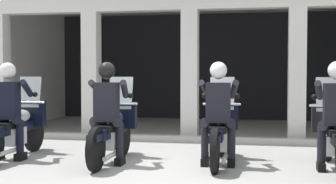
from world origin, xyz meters
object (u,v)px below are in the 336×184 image
at_px(motorcycle_far_left, 18,127).
at_px(motorcycle_center_right, 220,131).
at_px(police_officer_far_left, 9,102).
at_px(motorcycle_far_right, 333,134).
at_px(motorcycle_center_left, 113,130).
at_px(police_officer_center_right, 218,104).
at_px(police_officer_center_left, 107,104).
at_px(police_officer_far_right, 336,106).

height_order(motorcycle_far_left, motorcycle_center_right, same).
distance_m(police_officer_far_left, motorcycle_far_right, 5.11).
relative_size(motorcycle_center_left, motorcycle_far_right, 1.00).
bearing_deg(police_officer_far_left, police_officer_center_right, -1.21).
relative_size(police_officer_center_left, police_officer_center_right, 1.00).
relative_size(motorcycle_center_right, police_officer_far_right, 1.29).
bearing_deg(motorcycle_center_right, police_officer_center_right, -88.30).
bearing_deg(motorcycle_center_right, motorcycle_far_right, -0.60).
xyz_separation_m(police_officer_center_left, police_officer_center_right, (1.69, 0.20, 0.00)).
bearing_deg(police_officer_center_right, police_officer_center_left, -171.29).
xyz_separation_m(motorcycle_far_left, police_officer_center_left, (1.69, -0.35, 0.44)).
bearing_deg(motorcycle_center_left, police_officer_center_right, -5.19).
distance_m(motorcycle_far_left, motorcycle_far_right, 5.07).
height_order(motorcycle_far_left, motorcycle_far_right, same).
relative_size(motorcycle_far_left, police_officer_far_right, 1.29).
distance_m(police_officer_center_left, motorcycle_far_right, 3.44).
bearing_deg(motorcycle_center_left, police_officer_far_right, -5.06).
bearing_deg(police_officer_center_right, motorcycle_far_right, 8.96).
xyz_separation_m(motorcycle_far_left, motorcycle_center_right, (3.38, 0.13, 0.00)).
bearing_deg(motorcycle_center_right, motorcycle_center_left, -171.29).
bearing_deg(police_officer_far_right, police_officer_center_left, -177.16).
height_order(motorcycle_center_left, police_officer_far_right, police_officer_far_right).
height_order(motorcycle_center_left, police_officer_center_left, police_officer_center_left).
bearing_deg(police_officer_center_left, police_officer_far_left, 175.24).
bearing_deg(motorcycle_far_right, motorcycle_center_right, 178.17).
distance_m(motorcycle_center_left, police_officer_center_right, 1.75).
height_order(police_officer_far_left, police_officer_far_right, same).
distance_m(motorcycle_center_right, police_officer_center_right, 0.52).
relative_size(police_officer_center_left, motorcycle_center_right, 0.78).
height_order(motorcycle_center_left, motorcycle_far_right, same).
xyz_separation_m(police_officer_center_left, motorcycle_far_right, (3.38, 0.41, -0.44)).
height_order(motorcycle_center_left, police_officer_center_right, police_officer_center_right).
relative_size(motorcycle_far_left, motorcycle_center_right, 1.00).
xyz_separation_m(motorcycle_center_left, motorcycle_center_right, (1.69, 0.20, 0.00)).
bearing_deg(motorcycle_far_right, police_officer_far_right, -89.52).
bearing_deg(police_officer_far_right, motorcycle_center_left, 178.04).
bearing_deg(police_officer_center_right, police_officer_far_right, -0.60).
distance_m(police_officer_far_left, motorcycle_center_right, 3.44).
bearing_deg(police_officer_far_left, police_officer_far_right, -2.79).
height_order(motorcycle_far_left, motorcycle_center_left, same).
bearing_deg(motorcycle_far_left, motorcycle_far_right, -2.79).
distance_m(police_officer_center_left, police_officer_far_right, 3.39).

